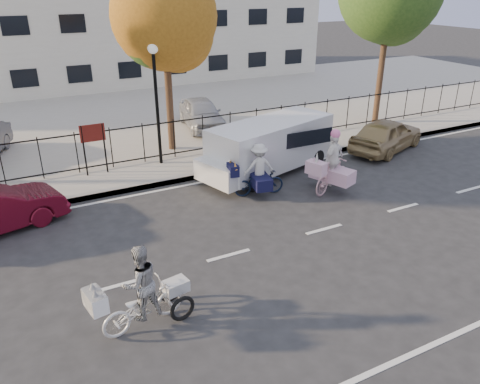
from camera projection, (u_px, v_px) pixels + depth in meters
ground at (229, 255)px, 11.93m from camera, size 120.00×120.00×0.00m
road_markings at (229, 255)px, 11.93m from camera, size 60.00×9.52×0.01m
curb at (164, 183)px, 15.99m from camera, size 60.00×0.10×0.15m
sidewalk at (154, 173)px, 16.84m from camera, size 60.00×2.20×0.15m
parking_lot at (101, 116)px, 24.04m from camera, size 60.00×15.60×0.15m
iron_fence at (144, 143)px, 17.39m from camera, size 58.00×0.06×1.50m
building at (63, 37)px, 30.94m from camera, size 34.00×10.00×6.00m
lamppost at (155, 84)px, 16.36m from camera, size 0.36×0.36×4.33m
street_sign at (93, 139)px, 16.08m from camera, size 0.85×0.06×1.80m
zebra_trike at (142, 296)px, 9.25m from camera, size 2.13×1.04×1.82m
unicorn_bike at (332, 169)px, 15.25m from camera, size 2.16×1.57×2.13m
bull_bike at (258, 175)px, 15.05m from camera, size 1.92×1.34×1.74m
white_van at (269, 145)px, 16.73m from camera, size 5.68×3.08×1.88m
gold_sedan at (387, 135)px, 19.05m from camera, size 4.29×2.87×1.36m
lot_car_d at (201, 113)px, 21.60m from camera, size 2.19×4.13×1.34m
tree_mid at (168, 22)px, 17.21m from camera, size 3.91×3.91×7.17m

